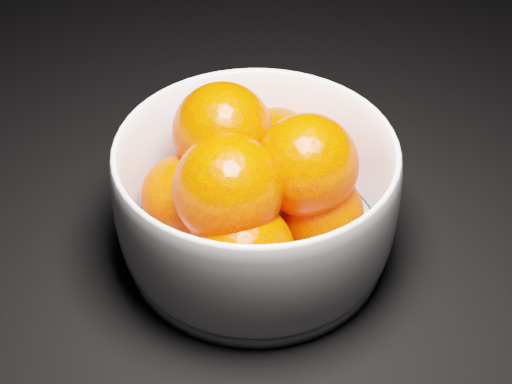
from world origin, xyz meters
TOP-DOWN VIEW (x-y plane):
  - bowl at (-0.25, 0.25)m, footprint 0.25×0.25m
  - orange_pile at (-0.25, 0.25)m, footprint 0.19×0.19m

SIDE VIEW (x-z plane):
  - bowl at x=-0.25m, z-range 0.00..0.12m
  - orange_pile at x=-0.25m, z-range 0.01..0.15m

